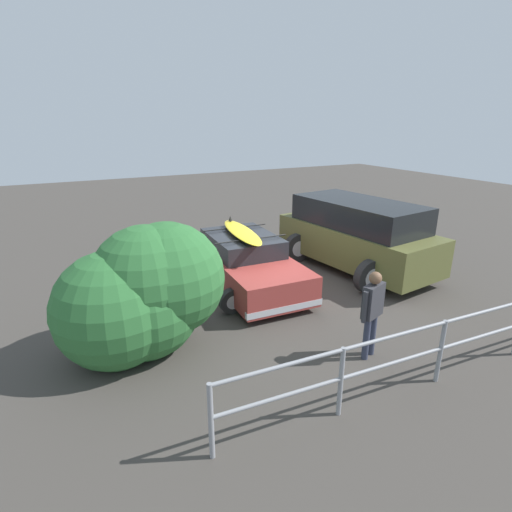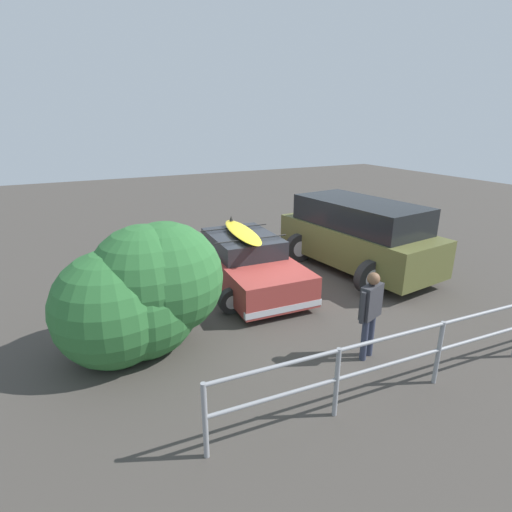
{
  "view_description": "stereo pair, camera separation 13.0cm",
  "coord_description": "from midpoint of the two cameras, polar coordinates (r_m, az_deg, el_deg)",
  "views": [
    {
      "loc": [
        4.52,
        7.91,
        4.01
      ],
      "look_at": [
        0.43,
        -0.01,
        0.95
      ],
      "focal_mm": 28.0,
      "sensor_mm": 36.0,
      "label": 1
    },
    {
      "loc": [
        4.4,
        7.97,
        4.01
      ],
      "look_at": [
        0.43,
        -0.01,
        0.95
      ],
      "focal_mm": 28.0,
      "sensor_mm": 36.0,
      "label": 2
    }
  ],
  "objects": [
    {
      "name": "railing_fence",
      "position": [
        6.97,
        25.31,
        -11.14
      ],
      "size": [
        7.63,
        0.51,
        1.09
      ],
      "color": "gray",
      "rests_on": "ground"
    },
    {
      "name": "person_bystander",
      "position": [
        7.15,
        16.55,
        -7.11
      ],
      "size": [
        0.6,
        0.32,
        1.61
      ],
      "color": "#33384C",
      "rests_on": "ground"
    },
    {
      "name": "ground_plane",
      "position": [
        9.96,
        2.6,
        -4.89
      ],
      "size": [
        44.0,
        44.0,
        0.02
      ],
      "primitive_type": "cube",
      "color": "#423D38",
      "rests_on": "ground"
    },
    {
      "name": "suv_car",
      "position": [
        11.35,
        14.61,
        2.97
      ],
      "size": [
        3.07,
        4.87,
        1.94
      ],
      "color": "brown",
      "rests_on": "ground"
    },
    {
      "name": "sedan_car",
      "position": [
        10.08,
        -1.24,
        -0.76
      ],
      "size": [
        2.47,
        4.42,
        1.56
      ],
      "color": "#9E3833",
      "rests_on": "ground"
    },
    {
      "name": "bush_near_left",
      "position": [
        7.33,
        -16.0,
        -5.45
      ],
      "size": [
        3.05,
        2.17,
        2.42
      ],
      "color": "brown",
      "rests_on": "ground"
    }
  ]
}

